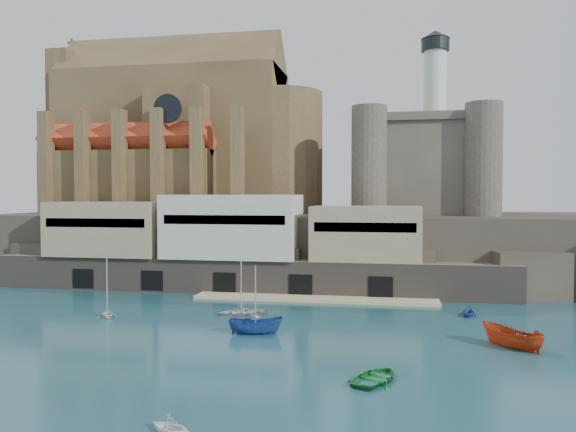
# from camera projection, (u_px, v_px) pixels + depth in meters

# --- Properties ---
(ground) EXTENTS (300.00, 300.00, 0.00)m
(ground) POSITION_uv_depth(u_px,v_px,m) (267.00, 335.00, 51.83)
(ground) COLOR #18444F
(ground) RESTS_ON ground
(promontory) EXTENTS (100.00, 36.00, 10.00)m
(promontory) POSITION_uv_depth(u_px,v_px,m) (319.00, 245.00, 90.39)
(promontory) COLOR #2C2621
(promontory) RESTS_ON ground
(quay) EXTENTS (70.00, 12.00, 13.05)m
(quay) POSITION_uv_depth(u_px,v_px,m) (231.00, 246.00, 76.14)
(quay) COLOR #635A4F
(quay) RESTS_ON ground
(church) EXTENTS (47.00, 25.93, 30.51)m
(church) POSITION_uv_depth(u_px,v_px,m) (183.00, 142.00, 96.56)
(church) COLOR brown
(church) RESTS_ON promontory
(castle_keep) EXTENTS (21.20, 21.20, 29.30)m
(castle_keep) POSITION_uv_depth(u_px,v_px,m) (423.00, 161.00, 88.65)
(castle_keep) COLOR #4A443A
(castle_keep) RESTS_ON promontory
(boat_2) EXTENTS (2.22, 2.17, 5.10)m
(boat_2) POSITION_uv_depth(u_px,v_px,m) (256.00, 334.00, 52.16)
(boat_2) COLOR navy
(boat_2) RESTS_ON ground
(boat_3) EXTENTS (3.66, 2.41, 4.97)m
(boat_3) POSITION_uv_depth(u_px,v_px,m) (376.00, 380.00, 38.95)
(boat_3) COLOR #1A7D33
(boat_3) RESTS_ON ground
(boat_4) EXTENTS (2.84, 2.56, 2.81)m
(boat_4) POSITION_uv_depth(u_px,v_px,m) (107.00, 317.00, 59.33)
(boat_4) COLOR silver
(boat_4) RESTS_ON ground
(boat_5) EXTENTS (3.04, 3.04, 5.65)m
(boat_5) POSITION_uv_depth(u_px,v_px,m) (512.00, 348.00, 47.26)
(boat_5) COLOR #AE3711
(boat_5) RESTS_ON ground
(boat_6) EXTENTS (2.41, 3.91, 5.29)m
(boat_6) POSITION_uv_depth(u_px,v_px,m) (241.00, 315.00, 60.55)
(boat_6) COLOR silver
(boat_6) RESTS_ON ground
(boat_7) EXTENTS (2.88, 2.20, 2.96)m
(boat_7) POSITION_uv_depth(u_px,v_px,m) (468.00, 316.00, 59.95)
(boat_7) COLOR #264498
(boat_7) RESTS_ON ground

